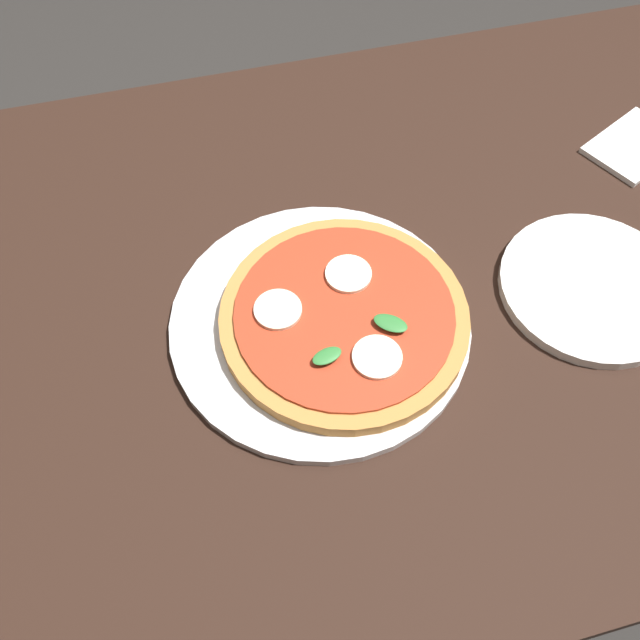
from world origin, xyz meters
The scene contains 6 objects.
ground_plane centered at (0.00, 0.00, 0.00)m, with size 6.00×6.00×0.00m, color #2D2B28.
dining_table centered at (0.00, 0.00, 0.64)m, with size 1.59×0.86×0.74m.
serving_tray centered at (0.02, 0.05, 0.74)m, with size 0.34×0.34×0.01m, color silver.
pizza centered at (0.00, 0.06, 0.76)m, with size 0.28×0.28×0.03m.
plate_white centered at (-0.30, 0.08, 0.74)m, with size 0.22×0.22×0.01m, color white.
napkin centered at (-0.47, -0.12, 0.74)m, with size 0.13×0.09×0.01m, color white.
Camera 1 is at (0.13, 0.46, 1.40)m, focal length 38.33 mm.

